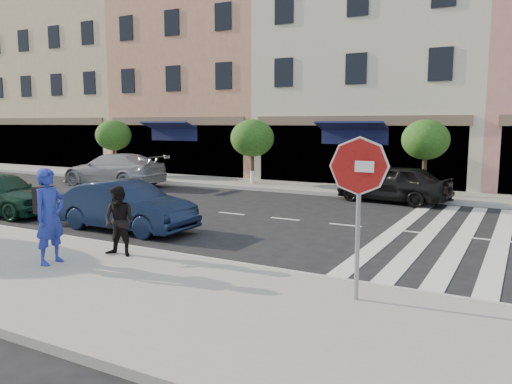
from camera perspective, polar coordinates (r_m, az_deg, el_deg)
name	(u,v)px	position (r m, az deg, el deg)	size (l,w,h in m)	color
ground	(216,246)	(12.55, -4.58, -6.15)	(120.00, 120.00, 0.00)	black
sidewalk_near	(104,285)	(9.74, -17.00, -10.18)	(60.00, 4.50, 0.15)	gray
sidewalk_far	(353,191)	(22.39, 11.08, 0.14)	(60.00, 3.00, 0.15)	gray
building_west_far	(93,83)	(39.63, -18.16, 11.79)	(12.00, 9.00, 12.00)	#D4B888
building_west_mid	(217,60)	(32.66, -4.45, 14.83)	(10.00, 9.00, 14.00)	tan
building_centre	(382,77)	(28.20, 14.21, 12.66)	(11.00, 9.00, 11.00)	beige
street_tree_wa	(113,136)	(29.47, -15.98, 6.22)	(2.00, 2.00, 3.05)	#473323
street_tree_wb	(252,138)	(24.02, -0.42, 6.15)	(2.10, 2.10, 3.06)	#473323
street_tree_c	(426,140)	(21.29, 18.82, 5.64)	(1.90, 1.90, 3.04)	#473323
stop_sign	(359,183)	(8.12, 11.67, 1.00)	(0.95, 0.11, 2.68)	gray
photographer	(50,216)	(11.07, -22.50, -2.58)	(0.72, 0.47, 1.98)	#202F97
walker	(119,221)	(11.26, -15.34, -3.25)	(0.75, 0.58, 1.54)	black
car_near_left	(0,193)	(18.64, -27.23, -0.13)	(1.71, 4.24, 1.45)	black
car_near_mid	(126,206)	(14.63, -14.65, -1.57)	(1.48, 4.24, 1.40)	black
car_far_left	(114,170)	(25.24, -15.96, 2.47)	(2.21, 5.44, 1.58)	#95959A
car_far_mid	(393,183)	(19.92, 15.41, 0.95)	(1.73, 4.30, 1.47)	black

